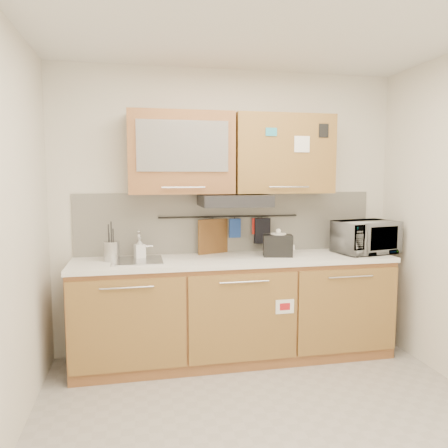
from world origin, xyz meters
name	(u,v)px	position (x,y,z in m)	size (l,w,h in m)	color
floor	(277,434)	(0.00, 0.00, 0.00)	(3.20, 3.20, 0.00)	#9E9993
ceiling	(283,6)	(0.00, 0.00, 2.60)	(3.20, 3.20, 0.00)	white
wall_back	(228,212)	(0.00, 1.50, 1.30)	(3.20, 3.20, 0.00)	silver
base_cabinet	(235,314)	(0.00, 1.19, 0.41)	(2.80, 0.64, 0.88)	#A06339
countertop	(236,260)	(0.00, 1.19, 0.90)	(2.82, 0.62, 0.04)	white
backsplash	(229,222)	(0.00, 1.49, 1.20)	(2.80, 0.02, 0.56)	silver
upper_cabinets	(232,154)	(0.00, 1.32, 1.83)	(1.82, 0.37, 0.70)	#A06339
range_hood	(234,200)	(0.00, 1.25, 1.42)	(0.60, 0.46, 0.10)	black
sink	(137,260)	(-0.85, 1.21, 0.92)	(0.42, 0.40, 0.26)	silver
utensil_rail	(229,216)	(0.00, 1.45, 1.26)	(0.02, 0.02, 1.30)	black
utensil_crock	(112,251)	(-1.06, 1.25, 1.01)	(0.17, 0.17, 0.33)	#AAAAAE
kettle	(278,245)	(0.40, 1.21, 1.02)	(0.18, 0.17, 0.25)	silver
toaster	(278,245)	(0.38, 1.18, 1.02)	(0.28, 0.20, 0.19)	black
microwave	(366,237)	(1.24, 1.18, 1.07)	(0.54, 0.37, 0.30)	#999999
soap_bottle	(140,248)	(-0.83, 1.31, 1.01)	(0.09, 0.09, 0.19)	#999999
cutting_board	(213,239)	(-0.16, 1.44, 1.05)	(0.31, 0.02, 0.38)	brown
oven_mitt	(235,228)	(0.05, 1.44, 1.15)	(0.11, 0.03, 0.18)	navy
dark_pouch	(262,231)	(0.31, 1.44, 1.12)	(0.15, 0.04, 0.24)	black
pot_holder	(259,226)	(0.28, 1.44, 1.16)	(0.12, 0.02, 0.15)	red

